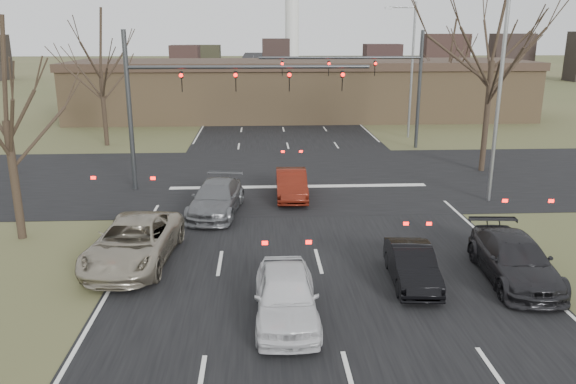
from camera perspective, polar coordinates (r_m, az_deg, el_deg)
The scene contains 17 objects.
ground at distance 17.46m, azimuth 4.16°, elevation -10.92°, with size 360.00×360.00×0.00m, color #414A27.
road_main at distance 75.87m, azimuth -1.47°, elevation 10.02°, with size 14.00×300.00×0.02m, color black.
road_cross at distance 31.51m, azimuth 0.83°, elevation 1.51°, with size 200.00×14.00×0.02m, color black.
building at distance 53.84m, azimuth 1.34°, elevation 10.42°, with size 42.40×10.40×5.30m.
mast_arm_near at distance 28.75m, azimuth -9.48°, elevation 10.15°, with size 12.12×0.24×8.00m.
mast_arm_far at distance 39.41m, azimuth 9.25°, elevation 11.61°, with size 11.12×0.24×8.00m.
streetlight_right_near at distance 27.76m, azimuth 20.41°, elevation 10.25°, with size 2.34×0.25×10.00m.
streetlight_right_far at distance 44.00m, azimuth 12.28°, elevation 12.63°, with size 2.34×0.25×10.00m.
tree_right_near at distance 34.06m, azimuth 20.44°, elevation 16.73°, with size 6.90×6.90×11.50m.
tree_left_far at distance 41.89m, azimuth -18.77°, elevation 14.43°, with size 5.70×5.70×9.50m.
tree_right_far at distance 53.25m, azimuth 16.19°, elevation 14.38°, with size 5.40×5.40×9.00m.
car_silver_suv at distance 20.47m, azimuth -15.40°, elevation -4.94°, with size 2.58×5.61×1.56m, color gray.
car_white_sedan at distance 16.04m, azimuth -0.21°, elevation -10.46°, with size 1.76×4.37×1.49m, color silver.
car_black_hatch at distance 18.72m, azimuth 12.47°, elevation -7.27°, with size 1.31×3.75×1.24m, color black.
car_charcoal_sedan at distance 19.90m, azimuth 22.01°, elevation -6.36°, with size 2.01×4.95×1.44m, color black.
car_grey_ahead at distance 25.29m, azimuth -7.29°, elevation -0.62°, with size 2.01×4.94×1.43m, color slate.
car_red_ahead at distance 27.46m, azimuth 0.35°, elevation 0.79°, with size 1.46×4.18×1.38m, color #54150C.
Camera 1 is at (-2.06, -15.44, 7.89)m, focal length 35.00 mm.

